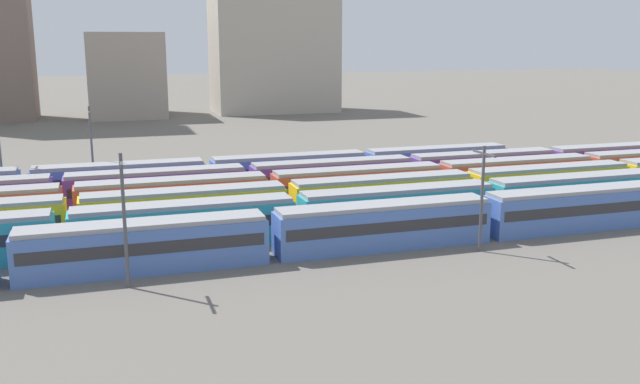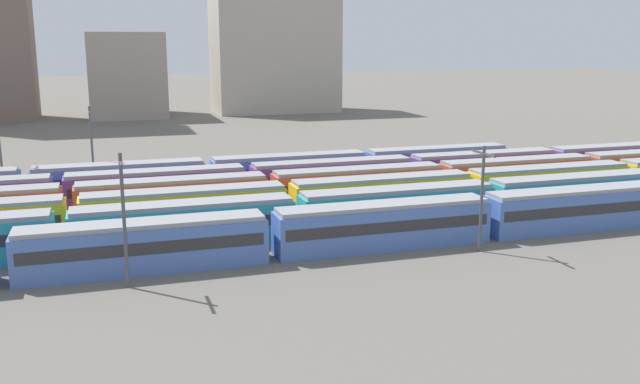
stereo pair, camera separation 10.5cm
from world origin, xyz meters
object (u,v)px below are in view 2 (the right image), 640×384
Objects in this scene: catenary_pole_2 at (482,193)px; catenary_pole_3 at (92,145)px; train_track_0 at (383,225)px; train_track_5 at (208,175)px; catenary_pole_0 at (124,214)px; train_track_1 at (490,200)px; train_track_3 at (440,180)px; train_track_4 at (410,172)px; train_track_2 at (469,189)px.

catenary_pole_3 is at bearing 132.24° from catenary_pole_2.
catenary_pole_2 is at bearing -25.02° from train_track_0.
catenary_pole_0 reaches higher than train_track_5.
train_track_1 and train_track_3 have the same top height.
train_track_5 is at bearing 138.13° from train_track_1.
train_track_4 is at bearing 101.64° from train_track_3.
train_track_2 is at bearing -27.31° from catenary_pole_3.
train_track_4 and train_track_5 have the same top height.
train_track_4 is at bearing 36.59° from catenary_pole_0.
train_track_5 is at bearing 146.88° from train_track_2.
catenary_pole_3 is (-36.03, 18.60, 3.45)m from train_track_2.
train_track_0 and train_track_2 have the same top height.
catenary_pole_3 reaches higher than train_track_1.
train_track_3 and train_track_5 have the same top height.
train_track_3 is at bearing -78.36° from train_track_4.
train_track_1 is 34.50m from catenary_pole_0.
catenary_pole_3 is (-34.46, 8.20, 3.45)m from train_track_4.
train_track_3 is 25.61m from train_track_5.
catenary_pole_3 is at bearing 127.57° from train_track_0.
catenary_pole_2 reaches higher than train_track_1.
catenary_pole_0 is 1.09× the size of catenary_pole_2.
train_track_2 is (0.70, 5.20, 0.00)m from train_track_1.
catenary_pole_3 reaches higher than train_track_5.
train_track_4 is 24.77m from catenary_pole_2.
train_track_5 is 8.02× the size of catenary_pole_0.
catenary_pole_0 reaches higher than train_track_1.
catenary_pole_2 reaches higher than train_track_0.
train_track_4 is 1.51× the size of train_track_5.
catenary_pole_2 is 0.89× the size of catenary_pole_3.
train_track_3 is at bearing 71.70° from catenary_pole_2.
catenary_pole_0 is (-10.07, -29.26, 3.29)m from train_track_5.
train_track_5 is at bearing -13.91° from catenary_pole_3.
train_track_0 is 0.83× the size of train_track_2.
train_track_3 is (0.20, 10.40, 0.00)m from train_track_1.
train_track_3 is (13.21, 15.60, 0.00)m from train_track_0.
train_track_3 and train_track_4 have the same top height.
train_track_4 is 40.50m from catenary_pole_0.
catenary_pole_3 is (-35.53, 13.40, 3.45)m from train_track_3.
train_track_0 is at bearing -158.22° from train_track_1.
train_track_0 is at bearing 154.98° from catenary_pole_2.
train_track_3 is (-0.51, 5.20, 0.00)m from train_track_2.
train_track_4 is 35.59m from catenary_pole_3.
train_track_2 is (13.72, 10.40, 0.00)m from train_track_0.
train_track_4 is at bearing 98.62° from train_track_2.
train_track_0 is 20.79m from catenary_pole_0.
catenary_pole_0 is at bearing -179.99° from catenary_pole_2.
train_track_0 is at bearing -142.84° from train_track_2.
train_track_1 is at bearing -91.08° from train_track_3.
train_track_4 is (-1.07, 5.20, 0.00)m from train_track_3.
catenary_pole_2 is at bearing -102.12° from train_track_4.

